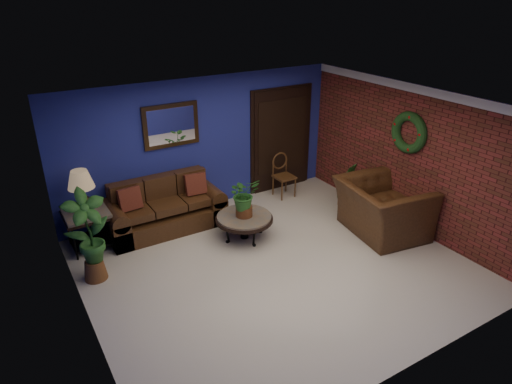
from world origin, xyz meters
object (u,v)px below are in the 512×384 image
armchair (382,208)px  side_chair (283,172)px  sofa (164,211)px  coffee_table (244,219)px  table_lamp (81,186)px  end_table (87,220)px

armchair → side_chair: bearing=24.0°
sofa → armchair: bearing=-34.2°
sofa → coffee_table: 1.49m
sofa → table_lamp: size_ratio=2.97×
coffee_table → table_lamp: (-2.32, 1.05, 0.74)m
side_chair → table_lamp: bearing=-179.2°
sofa → end_table: size_ratio=2.86×
end_table → sofa: bearing=1.2°
sofa → end_table: 1.32m
sofa → coffee_table: bearing=-46.4°
coffee_table → side_chair: (1.54, 1.12, 0.14)m
armchair → end_table: bearing=73.5°
coffee_table → table_lamp: table_lamp is taller
coffee_table → end_table: size_ratio=1.37×
coffee_table → sofa: bearing=133.6°
end_table → table_lamp: size_ratio=1.04×
table_lamp → side_chair: (3.86, 0.07, -0.59)m
table_lamp → armchair: table_lamp is taller
coffee_table → end_table: 2.55m
end_table → side_chair: size_ratio=0.80×
coffee_table → table_lamp: bearing=155.7°
end_table → table_lamp: table_lamp is taller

